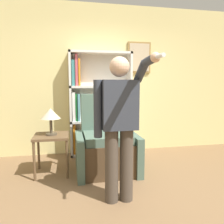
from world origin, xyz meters
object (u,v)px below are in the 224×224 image
table_lamp (51,115)px  person_standing (119,122)px  side_table (52,141)px  bookcase (95,105)px  armchair (106,146)px

table_lamp → person_standing: bearing=-49.9°
table_lamp → side_table: bearing=135.0°
bookcase → table_lamp: bearing=-132.9°
side_table → table_lamp: 0.38m
bookcase → table_lamp: bookcase is taller
armchair → table_lamp: bearing=178.9°
armchair → person_standing: bearing=-90.5°
person_standing → side_table: bearing=130.1°
armchair → side_table: size_ratio=1.99×
person_standing → table_lamp: person_standing is taller
person_standing → table_lamp: size_ratio=4.13×
armchair → table_lamp: 0.95m
armchair → table_lamp: (-0.81, 0.02, 0.51)m
side_table → bookcase: bearing=47.1°
side_table → table_lamp: size_ratio=1.50×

